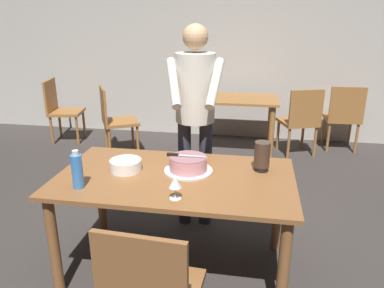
# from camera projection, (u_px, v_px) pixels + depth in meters

# --- Properties ---
(ground_plane) EXTENTS (14.00, 14.00, 0.00)m
(ground_plane) POSITION_uv_depth(u_px,v_px,m) (177.00, 268.00, 2.78)
(ground_plane) COLOR #383330
(back_wall) EXTENTS (10.00, 0.12, 2.70)m
(back_wall) POSITION_uv_depth(u_px,v_px,m) (223.00, 45.00, 5.41)
(back_wall) COLOR #BCB7AD
(back_wall) RESTS_ON ground_plane
(main_dining_table) EXTENTS (1.60, 0.91, 0.75)m
(main_dining_table) POSITION_uv_depth(u_px,v_px,m) (175.00, 190.00, 2.57)
(main_dining_table) COLOR brown
(main_dining_table) RESTS_ON ground_plane
(cake_on_platter) EXTENTS (0.34, 0.34, 0.11)m
(cake_on_platter) POSITION_uv_depth(u_px,v_px,m) (188.00, 164.00, 2.59)
(cake_on_platter) COLOR silver
(cake_on_platter) RESTS_ON main_dining_table
(cake_knife) EXTENTS (0.27, 0.03, 0.02)m
(cake_knife) POSITION_uv_depth(u_px,v_px,m) (178.00, 155.00, 2.58)
(cake_knife) COLOR silver
(cake_knife) RESTS_ON cake_on_platter
(plate_stack) EXTENTS (0.22, 0.22, 0.08)m
(plate_stack) POSITION_uv_depth(u_px,v_px,m) (126.00, 165.00, 2.60)
(plate_stack) COLOR white
(plate_stack) RESTS_ON main_dining_table
(wine_glass_near) EXTENTS (0.08, 0.08, 0.14)m
(wine_glass_near) POSITION_uv_depth(u_px,v_px,m) (175.00, 183.00, 2.19)
(wine_glass_near) COLOR silver
(wine_glass_near) RESTS_ON main_dining_table
(water_bottle) EXTENTS (0.07, 0.07, 0.25)m
(water_bottle) POSITION_uv_depth(u_px,v_px,m) (77.00, 171.00, 2.33)
(water_bottle) COLOR #387AC6
(water_bottle) RESTS_ON main_dining_table
(hurricane_lamp) EXTENTS (0.11, 0.11, 0.21)m
(hurricane_lamp) POSITION_uv_depth(u_px,v_px,m) (262.00, 156.00, 2.58)
(hurricane_lamp) COLOR black
(hurricane_lamp) RESTS_ON main_dining_table
(person_cutting_cake) EXTENTS (0.46, 0.57, 1.72)m
(person_cutting_cake) POSITION_uv_depth(u_px,v_px,m) (195.00, 106.00, 3.04)
(person_cutting_cake) COLOR #2D2D38
(person_cutting_cake) RESTS_ON ground_plane
(background_table) EXTENTS (1.00, 0.70, 0.74)m
(background_table) POSITION_uv_depth(u_px,v_px,m) (239.00, 110.00, 4.97)
(background_table) COLOR #9E6633
(background_table) RESTS_ON ground_plane
(background_chair_0) EXTENTS (0.60, 0.60, 0.90)m
(background_chair_0) POSITION_uv_depth(u_px,v_px,m) (114.00, 118.00, 4.90)
(background_chair_0) COLOR #9E6633
(background_chair_0) RESTS_ON ground_plane
(background_chair_1) EXTENTS (0.45, 0.45, 0.90)m
(background_chair_1) POSITION_uv_depth(u_px,v_px,m) (343.00, 115.00, 5.02)
(background_chair_1) COLOR #9E6633
(background_chair_1) RESTS_ON ground_plane
(background_chair_2) EXTENTS (0.51, 0.51, 0.90)m
(background_chair_2) POSITION_uv_depth(u_px,v_px,m) (61.00, 108.00, 5.41)
(background_chair_2) COLOR #9E6633
(background_chair_2) RESTS_ON ground_plane
(background_chair_3) EXTENTS (0.56, 0.56, 0.90)m
(background_chair_3) POSITION_uv_depth(u_px,v_px,m) (300.00, 119.00, 4.84)
(background_chair_3) COLOR #9E6633
(background_chair_3) RESTS_ON ground_plane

